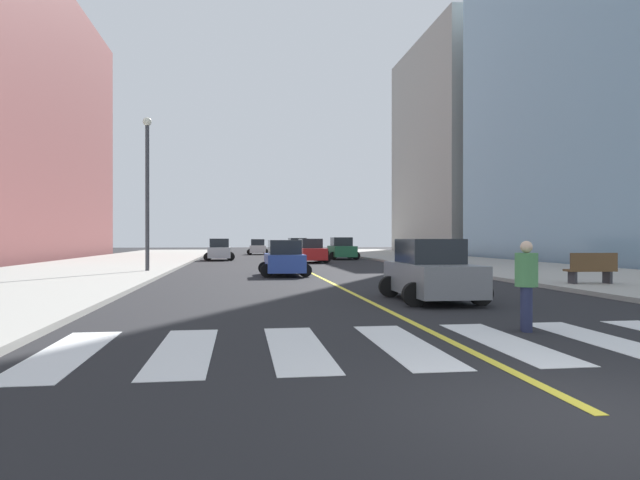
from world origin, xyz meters
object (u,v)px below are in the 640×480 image
Objects in this scene: car_blue_fourth at (284,259)px; car_silver_sixth at (219,250)px; car_white_second at (258,247)px; car_red_third at (311,251)px; street_lamp at (147,181)px; car_gray_fifth at (431,272)px; pedestrian_crossing at (526,281)px; fire_hydrant at (445,259)px; car_black_nearest at (298,248)px; car_green_seventh at (342,249)px; park_bench at (591,269)px.

car_blue_fourth is 0.96× the size of car_silver_sixth.
car_blue_fourth is (0.18, -36.31, 0.00)m from car_white_second.
car_red_third is 16.01m from street_lamp.
car_gray_fifth reaches higher than pedestrian_crossing.
car_gray_fifth is at bearing -83.75° from car_white_second.
car_gray_fifth is at bearing -111.58° from fire_hydrant.
pedestrian_crossing is 22.42m from fire_hydrant.
car_black_nearest is 0.99× the size of car_green_seventh.
car_silver_sixth is at bearing 80.19° from street_lamp.
car_gray_fifth is (0.26, -26.22, 0.00)m from car_red_third.
car_blue_fourth is 4.32× the size of fire_hydrant.
car_blue_fourth is 20.34m from car_silver_sixth.
pedestrian_crossing is at bearing -84.14° from car_white_second.
car_red_third is at bearing -79.37° from car_white_second.
car_red_third is 2.23× the size of park_bench.
car_silver_sixth is at bearing 131.19° from fire_hydrant.
fire_hydrant is at bearing -177.50° from pedestrian_crossing.
car_black_nearest is 28.36m from car_blue_fourth.
street_lamp is at bearing 65.33° from car_black_nearest.
car_gray_fifth reaches higher than car_blue_fourth.
car_red_third is (3.28, -21.65, 0.03)m from car_white_second.
car_green_seventh reaches higher than park_bench.
car_gray_fifth and car_silver_sixth have the same top height.
pedestrian_crossing is at bearing -80.19° from car_silver_sixth.
car_blue_fourth is 13.36m from park_bench.
park_bench is 0.23× the size of street_lamp.
car_gray_fifth is 0.51× the size of street_lamp.
street_lamp is (-16.51, -1.86, 4.16)m from fire_hydrant.
car_silver_sixth is (-3.79, 19.99, 0.03)m from car_blue_fourth.
car_blue_fourth is 17.30m from pedestrian_crossing.
car_silver_sixth is at bearing 28.55° from park_bench.
street_lamp reaches higher than car_silver_sixth.
car_gray_fifth is 5.40m from pedestrian_crossing.
car_red_third is at bearing 77.73° from car_blue_fourth.
car_red_third is at bearing 123.23° from fire_hydrant.
car_black_nearest is at bearing -161.16° from pedestrian_crossing.
car_gray_fifth is at bearing 87.91° from car_red_third.
car_green_seventh is at bearing -64.27° from car_white_second.
fire_hydrant is at bearing 5.27° from park_bench.
park_bench is (10.54, -8.20, -0.11)m from car_blue_fourth.
car_black_nearest is 24.43m from fire_hydrant.
car_green_seventh is at bearing 4.22° from car_silver_sixth.
car_red_third reaches higher than fire_hydrant.
car_silver_sixth is 4.51× the size of fire_hydrant.
car_gray_fifth is (-0.09, -39.71, -0.03)m from car_black_nearest.
car_red_third is 26.22m from car_gray_fifth.
car_green_seventh is 22.96m from street_lamp.
car_black_nearest is 45.11m from pedestrian_crossing.
car_black_nearest reaches higher than car_white_second.
car_silver_sixth is (-3.61, -16.32, 0.03)m from car_white_second.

